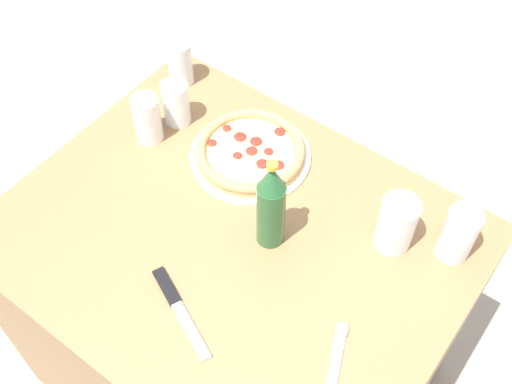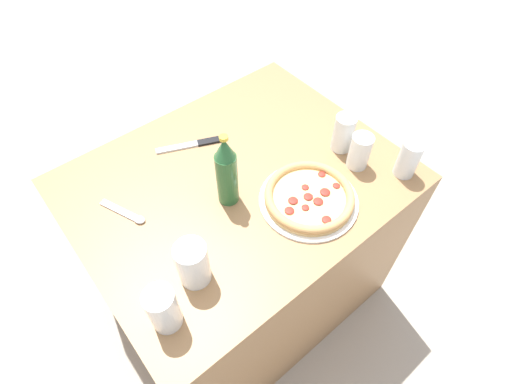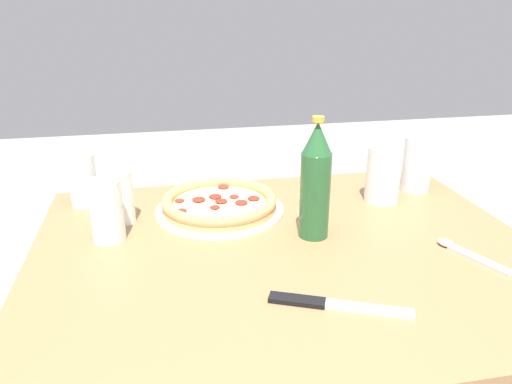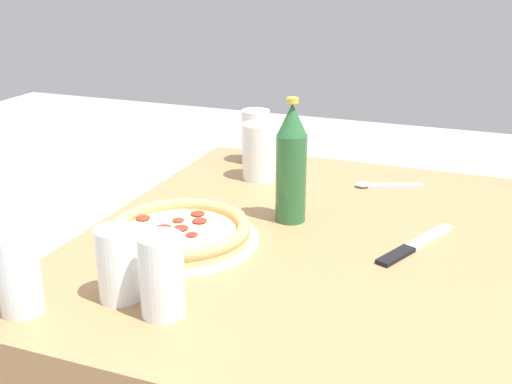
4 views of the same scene
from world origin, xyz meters
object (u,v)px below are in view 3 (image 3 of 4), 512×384
Objects in this scene: pizza_pepperoni at (219,204)px; glass_red_wine at (83,181)px; glass_lemonade at (417,166)px; glass_water at (383,176)px; beer_bottle at (315,182)px; spoon at (465,252)px; glass_mango_juice at (107,214)px; glass_orange_juice at (118,200)px; knife at (333,305)px.

pizza_pepperoni is 0.33m from glass_red_wine.
pizza_pepperoni is 0.51m from glass_lemonade.
beer_bottle is at bearing -145.52° from glass_water.
glass_water reaches higher than spoon.
glass_water is 1.06× the size of glass_mango_juice.
knife is at bearing -48.88° from glass_orange_juice.
glass_mango_juice is (-0.74, -0.14, -0.01)m from glass_lemonade.
glass_mango_juice is 0.42m from beer_bottle.
glass_red_wine is 0.56× the size of knife.
glass_water is 1.14× the size of glass_orange_juice.
pizza_pepperoni is 0.39m from glass_water.
glass_orange_juice is 0.71m from spoon.
beer_bottle reaches higher than spoon.
beer_bottle is (0.17, -0.16, 0.10)m from pizza_pepperoni.
beer_bottle is at bearing -8.73° from glass_mango_juice.
glass_mango_juice reaches higher than knife.
pizza_pepperoni reaches higher than spoon.
glass_water is 0.70m from glass_red_wine.
pizza_pepperoni is 0.26m from glass_mango_juice.
glass_mango_juice is at bearing 139.32° from knife.
glass_orange_juice is at bearing 78.37° from glass_mango_juice.
glass_orange_juice is (-0.72, -0.06, -0.01)m from glass_lemonade.
spoon is (0.74, -0.40, -0.05)m from glass_red_wine.
knife is at bearing -40.68° from glass_mango_juice.
beer_bottle is (0.48, -0.26, 0.06)m from glass_red_wine.
glass_mango_juice is (-0.63, -0.09, -0.01)m from glass_water.
glass_water is 0.63m from glass_mango_juice.
glass_orange_juice is at bearing -175.63° from glass_lemonade.
glass_lemonade is at bearing -4.21° from glass_red_wine.
beer_bottle is at bearing -42.27° from pizza_pepperoni.
glass_lemonade is 0.55× the size of beer_bottle.
beer_bottle is 0.28m from knife.
glass_orange_juice is at bearing 159.43° from beer_bottle.
glass_lemonade reaches higher than knife.
knife is (0.36, -0.31, -0.05)m from glass_mango_juice.
glass_orange_juice is (-0.22, -0.01, 0.03)m from pizza_pepperoni.
knife is (0.43, -0.51, -0.05)m from glass_red_wine.
beer_bottle is (-0.22, -0.15, 0.06)m from glass_water.
glass_red_wine is 0.81× the size of spoon.
glass_mango_juice is 1.08× the size of glass_orange_juice.
glass_lemonade is at bearing 4.37° from glass_orange_juice.
glass_water is at bearing -154.99° from glass_lemonade.
beer_bottle is at bearing -148.61° from glass_lemonade.
glass_water is at bearing 0.14° from glass_orange_juice.
glass_mango_juice reaches higher than pizza_pepperoni.
glass_lemonade reaches higher than glass_mango_juice.
glass_orange_juice is at bearing 156.61° from spoon.
glass_water is 0.87× the size of spoon.
glass_mango_juice is at bearing -101.63° from glass_orange_juice.
pizza_pepperoni is 0.52m from spoon.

